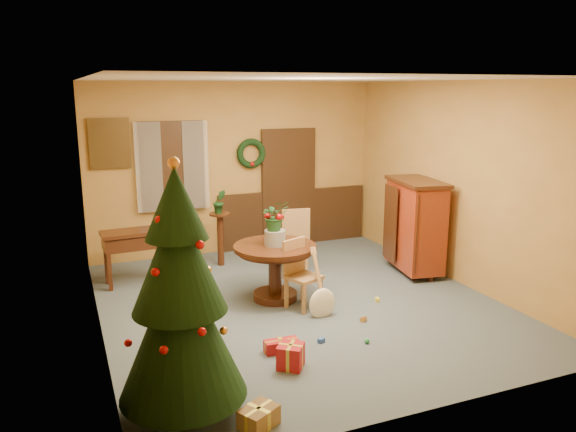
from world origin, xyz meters
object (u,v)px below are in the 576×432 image
dining_table (275,262)px  chair_near (300,271)px  sideboard (415,224)px  writing_desk (134,244)px  christmas_tree (180,299)px

dining_table → chair_near: (0.20, -0.35, -0.05)m
chair_near → sideboard: (2.19, 0.61, 0.30)m
writing_desk → christmas_tree: bearing=-90.9°
sideboard → chair_near: bearing=-164.4°
chair_near → writing_desk: (-1.87, 1.72, 0.12)m
christmas_tree → sideboard: (4.11, 2.52, -0.30)m
christmas_tree → writing_desk: 3.66m
writing_desk → dining_table: bearing=-39.4°
chair_near → sideboard: size_ratio=0.62×
dining_table → chair_near: size_ratio=1.23×
chair_near → sideboard: sideboard is taller
sideboard → christmas_tree: bearing=-148.5°
dining_table → writing_desk: writing_desk is taller
writing_desk → chair_near: bearing=-42.6°
dining_table → sideboard: bearing=6.1°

